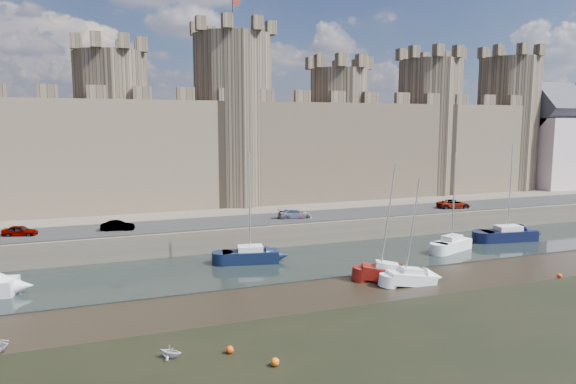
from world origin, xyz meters
name	(u,v)px	position (x,y,z in m)	size (l,w,h in m)	color
ground	(424,377)	(0.00, 0.00, 0.00)	(160.00, 160.00, 0.00)	black
water_channel	(278,264)	(0.00, 24.00, 0.04)	(160.00, 12.00, 0.08)	black
quay	(205,200)	(0.00, 60.00, 1.25)	(160.00, 60.00, 2.50)	#4C443A
road	(249,220)	(0.00, 34.00, 2.55)	(160.00, 7.00, 0.10)	black
castle	(216,138)	(-0.64, 48.00, 11.67)	(108.50, 11.00, 29.00)	#42382B
car_0	(20,231)	(-23.53, 34.01, 3.06)	(1.31, 3.26, 1.11)	gray
car_1	(118,226)	(-14.37, 33.30, 3.05)	(1.16, 3.34, 1.10)	gray
car_2	(295,214)	(5.45, 33.42, 3.08)	(1.62, 4.00, 1.16)	gray
car_3	(454,204)	(27.59, 32.91, 3.10)	(1.98, 4.28, 1.19)	gray
sailboat_1	(250,255)	(-2.43, 25.19, 0.84)	(5.69, 3.09, 10.80)	black
sailboat_2	(452,244)	(19.16, 22.31, 0.83)	(5.23, 3.45, 10.51)	white
sailboat_3	(508,234)	(28.33, 23.98, 0.85)	(6.68, 3.37, 11.21)	black
sailboat_4	(387,272)	(7.15, 15.72, 0.75)	(4.68, 3.32, 10.20)	maroon
sailboat_5	(411,277)	(8.52, 14.07, 0.67)	(4.33, 2.04, 9.04)	silver
dinghy_3	(170,352)	(-12.52, 7.12, 0.37)	(1.21, 0.74, 1.40)	silver
buoy_0	(275,362)	(-7.13, 4.03, 0.25)	(0.50, 0.50, 0.50)	orange
buoy_1	(230,350)	(-9.13, 6.50, 0.24)	(0.47, 0.47, 0.47)	#EF3B0A
buoy_3	(559,276)	(21.91, 11.02, 0.21)	(0.42, 0.42, 0.42)	#F23C0A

